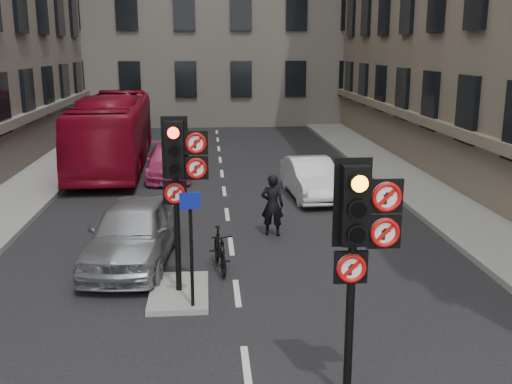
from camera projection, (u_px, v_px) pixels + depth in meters
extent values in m
cube|color=gray|center=(443.00, 199.00, 19.83)|extent=(3.00, 50.00, 0.16)
cube|color=gray|center=(179.00, 292.00, 12.40)|extent=(1.20, 2.00, 0.12)
cylinder|color=black|center=(349.00, 324.00, 8.46)|extent=(0.12, 0.12, 2.40)
cube|color=black|center=(354.00, 205.00, 8.04)|extent=(0.36, 0.28, 1.10)
cube|color=black|center=(352.00, 203.00, 8.17)|extent=(0.52, 0.03, 1.25)
cylinder|color=orange|center=(360.00, 184.00, 7.72)|extent=(0.22, 0.01, 0.22)
cylinder|color=black|center=(359.00, 210.00, 7.81)|extent=(0.22, 0.01, 0.22)
cylinder|color=black|center=(358.00, 235.00, 7.89)|extent=(0.22, 0.01, 0.22)
cube|color=black|center=(386.00, 196.00, 8.03)|extent=(0.47, 0.05, 0.47)
cylinder|color=white|center=(387.00, 197.00, 7.99)|extent=(0.41, 0.02, 0.41)
torus|color=#BF0C0A|center=(387.00, 197.00, 7.98)|extent=(0.41, 0.06, 0.41)
cube|color=#BF0C0A|center=(387.00, 197.00, 7.97)|extent=(0.25, 0.01, 0.25)
cube|color=black|center=(384.00, 232.00, 8.15)|extent=(0.47, 0.05, 0.47)
cylinder|color=white|center=(385.00, 233.00, 8.11)|extent=(0.41, 0.02, 0.41)
torus|color=#BF0C0A|center=(385.00, 233.00, 8.10)|extent=(0.41, 0.06, 0.41)
cube|color=#BF0C0A|center=(385.00, 233.00, 8.09)|extent=(0.25, 0.01, 0.25)
cube|color=black|center=(351.00, 267.00, 8.23)|extent=(0.47, 0.05, 0.47)
cylinder|color=white|center=(351.00, 268.00, 8.19)|extent=(0.41, 0.02, 0.41)
torus|color=#BF0C0A|center=(352.00, 269.00, 8.18)|extent=(0.41, 0.06, 0.41)
cube|color=#BF0C0A|center=(352.00, 269.00, 8.18)|extent=(0.25, 0.01, 0.25)
cylinder|color=black|center=(177.00, 234.00, 12.10)|extent=(0.12, 0.12, 2.40)
cube|color=black|center=(174.00, 149.00, 11.68)|extent=(0.36, 0.28, 1.10)
cube|color=black|center=(175.00, 148.00, 11.81)|extent=(0.52, 0.03, 1.25)
cylinder|color=#FF1407|center=(173.00, 133.00, 11.36)|extent=(0.22, 0.02, 0.22)
cylinder|color=black|center=(174.00, 151.00, 11.44)|extent=(0.22, 0.02, 0.22)
cylinder|color=black|center=(174.00, 169.00, 11.53)|extent=(0.22, 0.02, 0.22)
cube|color=black|center=(196.00, 143.00, 11.67)|extent=(0.47, 0.05, 0.47)
cylinder|color=white|center=(196.00, 143.00, 11.63)|extent=(0.41, 0.02, 0.41)
torus|color=#BF0C0A|center=(196.00, 143.00, 11.61)|extent=(0.41, 0.06, 0.41)
cube|color=#BF0C0A|center=(196.00, 143.00, 11.61)|extent=(0.25, 0.02, 0.25)
cube|color=black|center=(197.00, 168.00, 11.79)|extent=(0.47, 0.05, 0.47)
cylinder|color=white|center=(196.00, 168.00, 11.75)|extent=(0.41, 0.02, 0.41)
torus|color=#BF0C0A|center=(196.00, 168.00, 11.73)|extent=(0.41, 0.06, 0.41)
cube|color=#BF0C0A|center=(196.00, 168.00, 11.73)|extent=(0.25, 0.02, 0.25)
cube|color=black|center=(175.00, 193.00, 11.87)|extent=(0.47, 0.05, 0.47)
cylinder|color=white|center=(175.00, 193.00, 11.83)|extent=(0.41, 0.02, 0.41)
torus|color=#BF0C0A|center=(175.00, 194.00, 11.82)|extent=(0.41, 0.06, 0.41)
cube|color=#BF0C0A|center=(175.00, 194.00, 11.81)|extent=(0.25, 0.02, 0.25)
imported|color=#95979C|center=(133.00, 232.00, 14.08)|extent=(2.24, 4.65, 1.53)
imported|color=silver|center=(311.00, 178.00, 20.27)|extent=(1.65, 4.08, 1.32)
imported|color=#C33976|center=(168.00, 162.00, 23.31)|extent=(1.91, 4.24, 1.21)
imported|color=maroon|center=(113.00, 132.00, 25.11)|extent=(2.92, 10.89, 3.01)
imported|color=black|center=(220.00, 250.00, 13.67)|extent=(0.67, 1.68, 0.98)
imported|color=black|center=(272.00, 205.00, 16.12)|extent=(0.69, 0.54, 1.69)
cylinder|color=black|center=(191.00, 251.00, 11.37)|extent=(0.07, 0.07, 2.23)
cube|color=navy|center=(190.00, 201.00, 11.08)|extent=(0.39, 0.11, 0.31)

